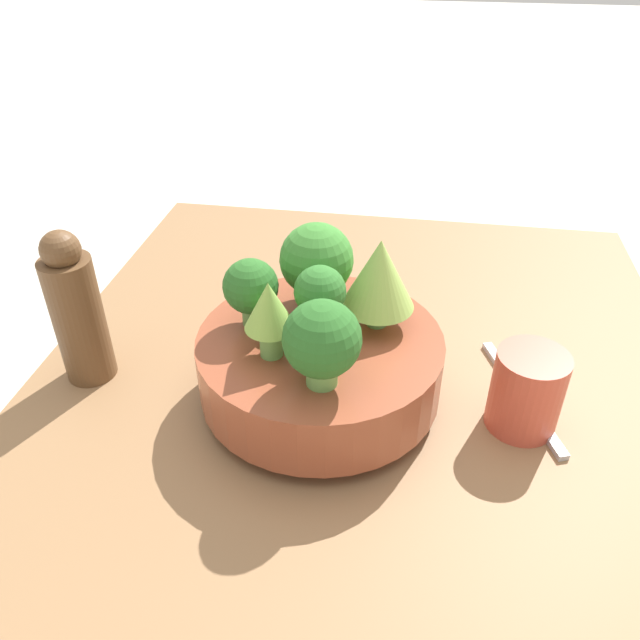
% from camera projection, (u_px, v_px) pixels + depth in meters
% --- Properties ---
extents(ground_plane, '(6.00, 6.00, 0.00)m').
position_uv_depth(ground_plane, '(351.00, 455.00, 0.60)').
color(ground_plane, beige).
extents(table, '(0.92, 0.67, 0.04)m').
position_uv_depth(table, '(351.00, 442.00, 0.59)').
color(table, olive).
rests_on(table, ground_plane).
extents(bowl, '(0.23, 0.23, 0.07)m').
position_uv_depth(bowl, '(320.00, 364.00, 0.59)').
color(bowl, brown).
rests_on(bowl, table).
extents(broccoli_floret_center, '(0.05, 0.05, 0.07)m').
position_uv_depth(broccoli_floret_center, '(320.00, 295.00, 0.55)').
color(broccoli_floret_center, '#6BA34C').
rests_on(broccoli_floret_center, bowl).
extents(broccoli_floret_left, '(0.06, 0.06, 0.08)m').
position_uv_depth(broccoli_floret_left, '(322.00, 341.00, 0.50)').
color(broccoli_floret_left, '#6BA34C').
rests_on(broccoli_floret_left, bowl).
extents(romanesco_piece_far, '(0.04, 0.04, 0.07)m').
position_uv_depth(romanesco_piece_far, '(269.00, 310.00, 0.53)').
color(romanesco_piece_far, '#6BA34C').
rests_on(romanesco_piece_far, bowl).
extents(broccoli_floret_back, '(0.05, 0.05, 0.07)m').
position_uv_depth(broccoli_floret_back, '(251.00, 288.00, 0.57)').
color(broccoli_floret_back, '#609347').
rests_on(broccoli_floret_back, bowl).
extents(broccoli_floret_right, '(0.07, 0.07, 0.09)m').
position_uv_depth(broccoli_floret_right, '(317.00, 261.00, 0.60)').
color(broccoli_floret_right, '#6BA34C').
rests_on(broccoli_floret_right, bowl).
extents(romanesco_piece_near, '(0.07, 0.07, 0.09)m').
position_uv_depth(romanesco_piece_near, '(379.00, 275.00, 0.56)').
color(romanesco_piece_near, '#609347').
rests_on(romanesco_piece_near, bowl).
extents(cup, '(0.06, 0.06, 0.08)m').
position_uv_depth(cup, '(527.00, 391.00, 0.56)').
color(cup, '#C64C38').
rests_on(cup, table).
extents(pepper_mill, '(0.05, 0.05, 0.16)m').
position_uv_depth(pepper_mill, '(77.00, 311.00, 0.60)').
color(pepper_mill, brown).
rests_on(pepper_mill, table).
extents(fork, '(0.16, 0.07, 0.01)m').
position_uv_depth(fork, '(521.00, 395.00, 0.62)').
color(fork, '#B2B2B7').
rests_on(fork, table).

